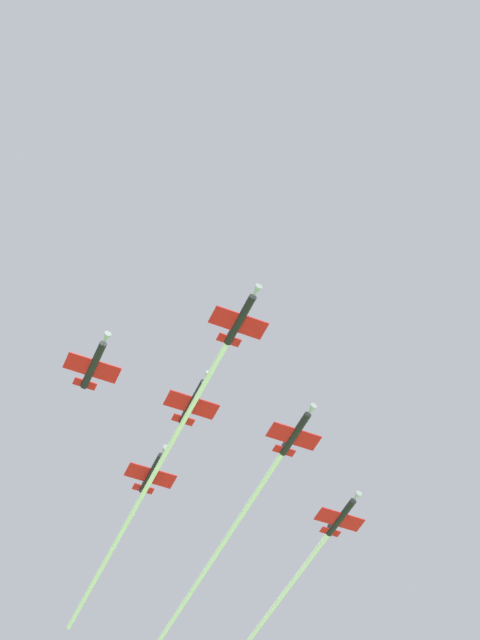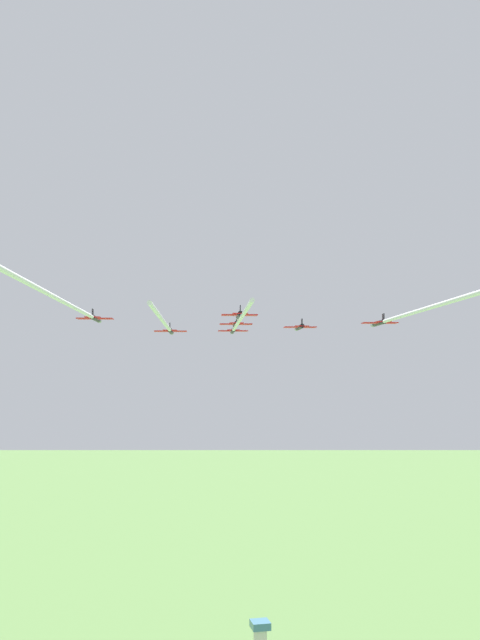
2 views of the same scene
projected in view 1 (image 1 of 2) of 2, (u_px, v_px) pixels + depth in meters
jet_lead at (166, 453)px, 162.93m from camera, size 84.35×17.56×2.35m
jet_port_inner at (232, 530)px, 172.69m from camera, size 74.54×15.92×2.35m
jet_starboard_inner at (94, 364)px, 151.34m from camera, size 11.37×8.43×2.35m
jet_port_outer at (193, 401)px, 156.75m from camera, size 11.37×8.43×2.35m
jet_starboard_outer at (270, 612)px, 189.69m from camera, size 83.07×17.35×2.35m
jet_port_trail at (152, 472)px, 167.53m from camera, size 11.37×8.43×2.35m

